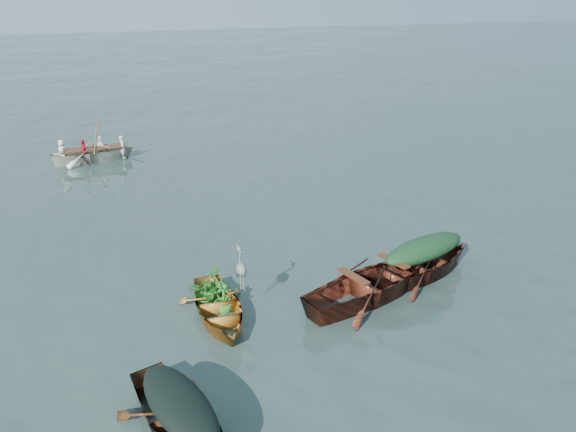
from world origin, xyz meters
The scene contains 12 objects.
ground centered at (0.00, 0.00, 0.00)m, with size 140.00×140.00×0.00m, color #30443F.
yellow_dinghy centered at (-2.81, 0.10, 0.00)m, with size 1.40×3.24×0.88m, color #BA7024.
green_tarp_boat centered at (2.18, 0.44, 0.00)m, with size 1.38×4.45×1.04m, color #461710.
open_wooden_boat centered at (0.65, -0.09, 0.00)m, with size 1.56×5.00×1.21m, color maroon.
rowed_boat centered at (-5.55, 12.26, 0.00)m, with size 1.30×4.33×1.03m, color white.
dark_tarp_cover centered at (-3.93, -3.08, 0.70)m, with size 0.80×2.16×0.40m, color black.
green_tarp_cover centered at (2.18, 0.44, 0.78)m, with size 0.76×2.45×0.52m, color #193F21.
thwart_benches centered at (0.65, -0.09, 0.62)m, with size 0.93×2.50×0.04m, color #492511, non-canonical shape.
heron centered at (-2.26, 0.18, 0.90)m, with size 0.28×0.40×0.92m, color gray, non-canonical shape.
dinghy_weeds centered at (-2.81, 0.65, 0.74)m, with size 0.70×0.90×0.60m, color #206C1C.
rowers centered at (-5.55, 12.26, 0.90)m, with size 1.17×3.03×0.76m, color silver.
oars centered at (-5.55, 12.26, 0.55)m, with size 2.60×0.60×0.06m, color brown, non-canonical shape.
Camera 1 is at (-4.25, -9.97, 6.66)m, focal length 35.00 mm.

